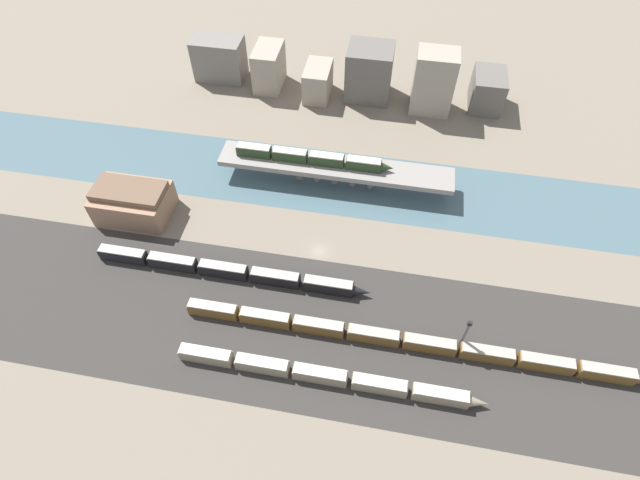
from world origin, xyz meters
TOP-DOWN VIEW (x-y plane):
  - ground_plane at (0.00, 0.00)m, footprint 400.00×400.00m
  - railbed_yard at (0.00, -24.00)m, footprint 280.00×42.00m
  - river_water at (0.00, 27.45)m, footprint 320.00×27.35m
  - bridge at (-0.00, 27.45)m, footprint 70.25×9.96m
  - train_on_bridge at (-6.82, 27.45)m, footprint 47.19×3.07m
  - train_yard_near at (8.35, -35.92)m, footprint 70.71×2.92m
  - train_yard_mid at (25.63, -23.95)m, footprint 109.79×2.80m
  - train_yard_far at (-21.81, -12.02)m, footprint 73.34×2.88m
  - warehouse_building at (-54.84, 4.63)m, footprint 20.36×14.05m
  - signal_tower at (38.09, -22.26)m, footprint 1.00×0.75m
  - city_block_far_left at (-50.82, 75.16)m, footprint 17.97×10.65m
  - city_block_left at (-31.68, 73.11)m, footprint 9.29×14.79m
  - city_block_center at (-13.22, 70.37)m, footprint 8.84×14.41m
  - city_block_right at (4.49, 73.62)m, footprint 15.59×13.95m
  - city_block_far_right at (26.75, 69.39)m, footprint 13.57×10.59m
  - city_block_tall at (45.84, 74.95)m, footprint 10.79×14.73m

SIDE VIEW (x-z plane):
  - ground_plane at x=0.00m, z-range 0.00..0.00m
  - river_water at x=0.00m, z-range 0.00..0.01m
  - railbed_yard at x=0.00m, z-range 0.00..0.01m
  - train_yard_near at x=8.35m, z-range -0.04..3.72m
  - train_yard_mid at x=25.63m, z-range -0.03..3.81m
  - train_yard_far at x=-21.81m, z-range -0.04..3.92m
  - warehouse_building at x=-54.84m, z-range -0.25..9.77m
  - city_block_center at x=-13.22m, z-range 0.00..11.29m
  - bridge at x=0.00m, z-range 2.23..9.28m
  - signal_tower at x=38.09m, z-range 0.13..11.98m
  - city_block_tall at x=45.84m, z-range 0.00..12.31m
  - city_block_left at x=-31.68m, z-range 0.00..14.94m
  - city_block_far_left at x=-50.82m, z-range 0.00..15.16m
  - train_on_bridge at x=-6.82m, z-range 7.01..10.44m
  - city_block_right at x=4.49m, z-range 0.00..18.51m
  - city_block_far_right at x=26.75m, z-range 0.00..21.66m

